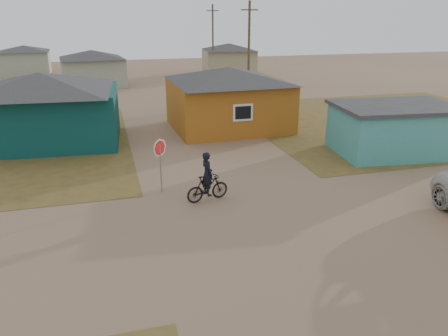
# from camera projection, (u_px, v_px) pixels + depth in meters

# --- Properties ---
(ground) EXTENTS (120.00, 120.00, 0.00)m
(ground) POSITION_uv_depth(u_px,v_px,m) (270.00, 229.00, 15.17)
(ground) COLOR #8E6D51
(grass_ne) EXTENTS (20.00, 18.00, 0.00)m
(grass_ne) POSITION_uv_depth(u_px,v_px,m) (390.00, 120.00, 30.48)
(grass_ne) COLOR brown
(grass_ne) RESTS_ON ground
(house_teal) EXTENTS (8.93, 7.08, 4.00)m
(house_teal) POSITION_uv_depth(u_px,v_px,m) (44.00, 107.00, 24.61)
(house_teal) COLOR #093635
(house_teal) RESTS_ON ground
(house_yellow) EXTENTS (7.72, 6.76, 3.90)m
(house_yellow) POSITION_uv_depth(u_px,v_px,m) (229.00, 97.00, 27.83)
(house_yellow) COLOR #A55D19
(house_yellow) RESTS_ON ground
(shed_turquoise) EXTENTS (6.71, 4.93, 2.60)m
(shed_turquoise) POSITION_uv_depth(u_px,v_px,m) (395.00, 129.00, 23.02)
(shed_turquoise) COLOR teal
(shed_turquoise) RESTS_ON ground
(house_pale_west) EXTENTS (7.04, 6.15, 3.60)m
(house_pale_west) POSITION_uv_depth(u_px,v_px,m) (93.00, 68.00, 43.91)
(house_pale_west) COLOR #98A089
(house_pale_west) RESTS_ON ground
(house_beige_east) EXTENTS (6.95, 6.05, 3.60)m
(house_beige_east) POSITION_uv_depth(u_px,v_px,m) (229.00, 58.00, 53.37)
(house_beige_east) COLOR #9B936E
(house_beige_east) RESTS_ON ground
(house_pale_north) EXTENTS (6.28, 5.81, 3.40)m
(house_pale_north) POSITION_uv_depth(u_px,v_px,m) (25.00, 59.00, 52.83)
(house_pale_north) COLOR #98A089
(house_pale_north) RESTS_ON ground
(utility_pole_near) EXTENTS (1.40, 0.20, 8.00)m
(utility_pole_near) POSITION_uv_depth(u_px,v_px,m) (249.00, 51.00, 35.38)
(utility_pole_near) COLOR brown
(utility_pole_near) RESTS_ON ground
(utility_pole_far) EXTENTS (1.40, 0.20, 8.00)m
(utility_pole_far) POSITION_uv_depth(u_px,v_px,m) (213.00, 40.00, 50.16)
(utility_pole_far) COLOR brown
(utility_pole_far) RESTS_ON ground
(stop_sign) EXTENTS (0.72, 0.30, 2.32)m
(stop_sign) POSITION_uv_depth(u_px,v_px,m) (160.00, 153.00, 17.72)
(stop_sign) COLOR gray
(stop_sign) RESTS_ON ground
(cyclist) EXTENTS (1.86, 0.90, 2.02)m
(cyclist) POSITION_uv_depth(u_px,v_px,m) (207.00, 183.00, 17.24)
(cyclist) COLOR black
(cyclist) RESTS_ON ground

